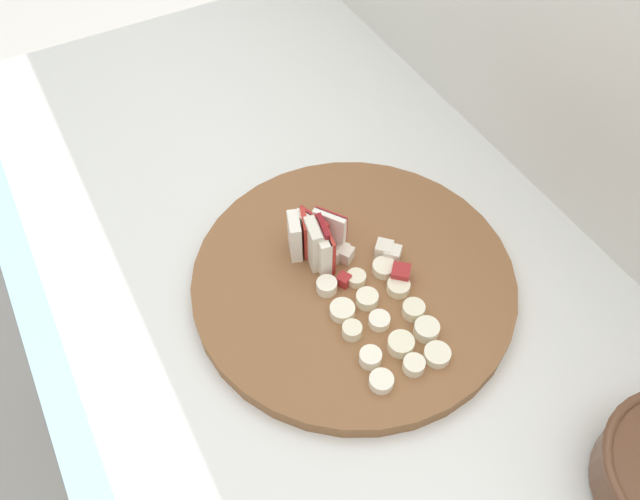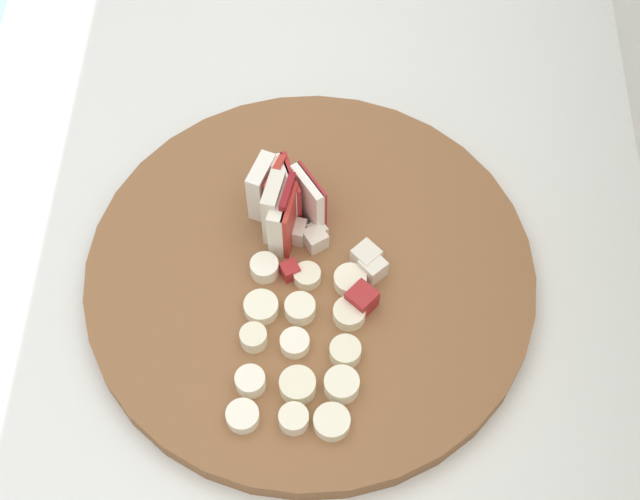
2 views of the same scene
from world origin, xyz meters
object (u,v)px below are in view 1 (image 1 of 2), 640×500
object	(u,v)px
apple_dice_pile	(368,259)
banana_slice_rows	(385,321)
apple_wedge_fan	(315,239)
cutting_board	(353,280)

from	to	relation	value
apple_dice_pile	banana_slice_rows	bearing A→B (deg)	-18.13
apple_wedge_fan	banana_slice_rows	size ratio (longest dim) A/B	0.47
cutting_board	apple_dice_pile	bearing A→B (deg)	106.01
apple_dice_pile	banana_slice_rows	distance (m)	0.09
cutting_board	banana_slice_rows	bearing A→B (deg)	-2.78
apple_wedge_fan	banana_slice_rows	world-z (taller)	apple_wedge_fan
apple_wedge_fan	banana_slice_rows	bearing A→B (deg)	9.51
cutting_board	apple_dice_pile	distance (m)	0.03
cutting_board	banana_slice_rows	size ratio (longest dim) A/B	2.39
banana_slice_rows	apple_wedge_fan	bearing A→B (deg)	-170.49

